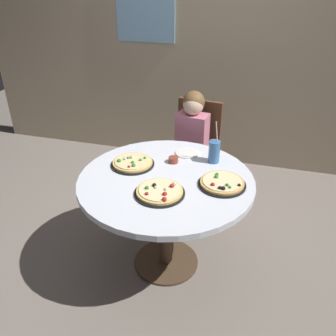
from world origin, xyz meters
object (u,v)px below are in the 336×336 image
object	(u,v)px
pizza_cheese	(133,163)
pizza_pepperoni	(222,183)
dining_table	(166,191)
diner_child	(188,161)
sauce_bowl	(173,160)
soda_cup	(214,152)
chair_wooden	(195,148)
pizza_veggie	(160,192)
plate_small	(187,153)

from	to	relation	value
pizza_cheese	pizza_pepperoni	xyz separation A→B (m)	(0.64, -0.10, -0.00)
dining_table	pizza_pepperoni	xyz separation A→B (m)	(0.37, 0.01, 0.12)
diner_child	pizza_pepperoni	bearing A→B (deg)	-62.95
dining_table	pizza_pepperoni	world-z (taller)	pizza_pepperoni
diner_child	sauce_bowl	size ratio (longest dim) A/B	15.46
soda_cup	sauce_bowl	xyz separation A→B (m)	(-0.27, -0.09, -0.06)
chair_wooden	diner_child	world-z (taller)	diner_child
pizza_veggie	soda_cup	bearing A→B (deg)	63.15
diner_child	pizza_veggie	size ratio (longest dim) A/B	3.46
soda_cup	plate_small	xyz separation A→B (m)	(-0.21, 0.08, -0.08)
pizza_pepperoni	diner_child	bearing A→B (deg)	117.05
sauce_bowl	plate_small	world-z (taller)	sauce_bowl
soda_cup	diner_child	bearing A→B (deg)	121.96
sauce_bowl	plate_small	distance (m)	0.17
plate_small	chair_wooden	bearing A→B (deg)	94.72
diner_child	pizza_veggie	world-z (taller)	diner_child
diner_child	chair_wooden	bearing A→B (deg)	83.11
diner_child	plate_small	xyz separation A→B (m)	(0.07, -0.37, 0.27)
soda_cup	dining_table	bearing A→B (deg)	-130.69
pizza_veggie	dining_table	bearing A→B (deg)	94.25
soda_cup	chair_wooden	bearing A→B (deg)	112.16
dining_table	sauce_bowl	world-z (taller)	sauce_bowl
pizza_cheese	pizza_pepperoni	world-z (taller)	same
chair_wooden	pizza_pepperoni	world-z (taller)	chair_wooden
pizza_pepperoni	plate_small	bearing A→B (deg)	129.79
pizza_cheese	sauce_bowl	world-z (taller)	pizza_cheese
pizza_veggie	pizza_pepperoni	xyz separation A→B (m)	(0.35, 0.20, -0.00)
chair_wooden	diner_child	distance (m)	0.19
pizza_cheese	plate_small	distance (m)	0.43
dining_table	chair_wooden	xyz separation A→B (m)	(0.01, 0.93, -0.12)
pizza_veggie	chair_wooden	bearing A→B (deg)	90.10
pizza_veggie	pizza_cheese	world-z (taller)	same
chair_wooden	pizza_cheese	bearing A→B (deg)	-109.23
pizza_pepperoni	sauce_bowl	world-z (taller)	pizza_pepperoni
dining_table	chair_wooden	distance (m)	0.94
pizza_veggie	plate_small	bearing A→B (deg)	85.68
pizza_cheese	sauce_bowl	size ratio (longest dim) A/B	4.34
sauce_bowl	pizza_pepperoni	bearing A→B (deg)	-29.43
dining_table	pizza_pepperoni	distance (m)	0.39
dining_table	plate_small	bearing A→B (deg)	81.53
sauce_bowl	plate_small	size ratio (longest dim) A/B	0.39
pizza_cheese	pizza_pepperoni	distance (m)	0.65
pizza_pepperoni	plate_small	world-z (taller)	pizza_pepperoni
dining_table	pizza_veggie	size ratio (longest dim) A/B	3.73
chair_wooden	diner_child	bearing A→B (deg)	-96.89
plate_small	soda_cup	bearing A→B (deg)	-19.80
pizza_veggie	plate_small	size ratio (longest dim) A/B	1.74
diner_child	soda_cup	xyz separation A→B (m)	(0.28, -0.44, 0.35)
pizza_pepperoni	sauce_bowl	distance (m)	0.43
dining_table	sauce_bowl	bearing A→B (deg)	92.30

